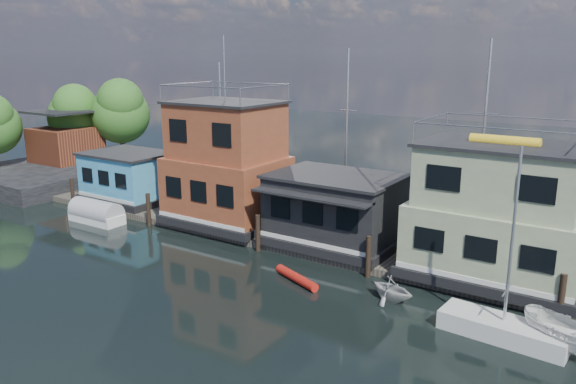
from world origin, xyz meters
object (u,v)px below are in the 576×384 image
Objects in this scene: houseboat_green at (498,215)px; red_kayak at (297,278)px; houseboat_dark at (335,209)px; day_sailer at (503,328)px; tarp_runabout at (96,213)px; dinghy_white at (392,288)px; motorboat at (570,337)px; houseboat_red at (227,166)px; houseboat_blue at (129,177)px.

red_kayak is at bearing -146.87° from houseboat_green.
day_sailer is (10.82, -5.53, -1.97)m from houseboat_dark.
red_kayak is 0.76× the size of tarp_runabout.
dinghy_white is at bearing 175.05° from day_sailer.
red_kayak is at bearing 112.52° from motorboat.
tarp_runabout is at bearing -178.72° from day_sailer.
tarp_runabout is at bearing -152.31° from houseboat_red.
tarp_runabout reaches higher than motorboat.
day_sailer is 1.92× the size of tarp_runabout.
day_sailer reaches higher than tarp_runabout.
houseboat_red is 8.18m from houseboat_dark.
tarp_runabout is at bearing -161.60° from red_kayak.
motorboat is 7.63m from dinghy_white.
motorboat reaches higher than red_kayak.
houseboat_dark is 0.88× the size of houseboat_green.
day_sailer is 10.03m from red_kayak.
houseboat_green is 7.47m from motorboat.
red_kayak is (8.79, -5.36, -3.88)m from houseboat_red.
houseboat_red is 3.05× the size of motorboat.
houseboat_red is 14.85m from dinghy_white.
tarp_runabout is (-8.05, -4.23, -3.49)m from houseboat_red.
houseboat_blue reaches higher than red_kayak.
dinghy_white is (23.13, -4.72, -1.61)m from houseboat_blue.
houseboat_green is 10.35m from red_kayak.
houseboat_red is 1.60× the size of houseboat_dark.
houseboat_red is at bearing -180.00° from houseboat_green.
houseboat_green is (26.50, 0.00, 1.34)m from houseboat_blue.
day_sailer is at bearing 114.56° from motorboat.
motorboat is 1.25× the size of red_kayak.
dinghy_white is 0.29× the size of day_sailer.
houseboat_dark is 7.56m from dinghy_white.
houseboat_green is at bearing 60.73° from motorboat.
houseboat_red is at bearing 167.67° from day_sailer.
houseboat_red reaches higher than houseboat_green.
houseboat_dark is 0.94× the size of day_sailer.
houseboat_red is at bearing 84.18° from dinghy_white.
houseboat_red is 2.89× the size of tarp_runabout.
day_sailer is at bearing -3.05° from tarp_runabout.
tarp_runabout is (-26.87, 1.32, 0.17)m from day_sailer.
day_sailer is (28.32, -5.55, -1.76)m from houseboat_blue.
tarp_runabout is (-25.05, -4.23, -2.93)m from houseboat_green.
houseboat_blue is 0.76× the size of houseboat_green.
tarp_runabout is at bearing 101.98° from dinghy_white.
houseboat_green is 2.05× the size of tarp_runabout.
tarp_runabout is (-16.85, 1.13, 0.39)m from red_kayak.
houseboat_red reaches higher than houseboat_blue.
dinghy_white is at bearing -39.86° from houseboat_dark.
motorboat is at bearing -52.40° from houseboat_green.
motorboat is (4.23, -5.49, -2.80)m from houseboat_green.
houseboat_red reaches higher than dinghy_white.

